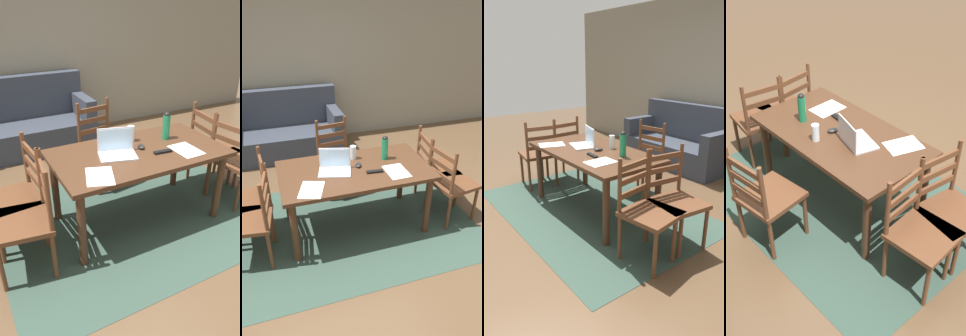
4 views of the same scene
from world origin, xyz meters
TOP-DOWN VIEW (x-y plane):
  - ground_plane at (0.00, 0.00)m, footprint 14.00×14.00m
  - area_rug at (0.00, 0.00)m, footprint 2.65×1.90m
  - dining_table at (0.00, 0.00)m, footprint 1.56×0.85m
  - chair_right_near at (1.07, -0.18)m, footprint 0.50×0.50m
  - chair_far_head at (-0.01, 0.80)m, footprint 0.50×0.50m
  - chair_right_far at (1.07, 0.18)m, footprint 0.49×0.49m
  - chair_left_far at (-1.07, 0.17)m, footprint 0.47×0.47m
  - chair_left_near at (-1.07, -0.18)m, footprint 0.50×0.50m
  - laptop at (-0.20, 0.03)m, footprint 0.37×0.30m
  - water_bottle at (0.38, 0.12)m, footprint 0.07×0.07m
  - drinking_glass at (0.05, 0.23)m, footprint 0.07×0.07m
  - computer_mouse at (0.05, 0.04)m, footprint 0.09×0.11m
  - tv_remote at (0.17, -0.13)m, footprint 0.17×0.06m
  - paper_stack_left at (-0.50, -0.26)m, footprint 0.30×0.35m
  - paper_stack_right at (0.39, -0.19)m, footprint 0.22×0.30m

SIDE VIEW (x-z plane):
  - ground_plane at x=0.00m, z-range 0.00..0.00m
  - area_rug at x=0.00m, z-range 0.00..0.01m
  - chair_right_near at x=1.07m, z-range -0.01..0.94m
  - chair_far_head at x=-0.01m, z-range -0.01..0.94m
  - chair_right_far at x=1.07m, z-range -0.01..0.94m
  - chair_left_far at x=-1.07m, z-range -0.01..0.94m
  - chair_left_near at x=-1.07m, z-range -0.01..0.94m
  - dining_table at x=0.00m, z-range 0.27..1.00m
  - paper_stack_left at x=-0.50m, z-range 0.73..0.74m
  - paper_stack_right at x=0.39m, z-range 0.73..0.74m
  - tv_remote at x=0.17m, z-range 0.73..0.75m
  - computer_mouse at x=0.05m, z-range 0.73..0.77m
  - laptop at x=-0.20m, z-range 0.68..0.90m
  - drinking_glass at x=0.05m, z-range 0.73..0.88m
  - water_bottle at x=0.38m, z-range 0.74..1.01m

